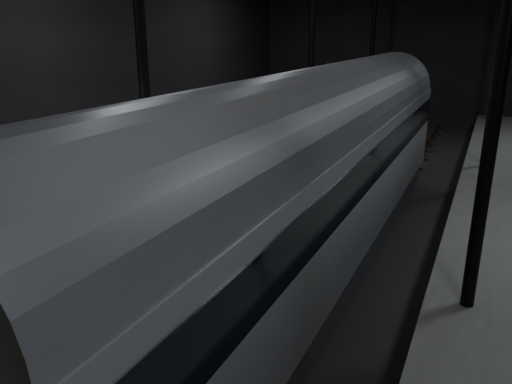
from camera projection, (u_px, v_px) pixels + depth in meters
The scene contains 6 objects.
ground at pixel (337, 244), 15.26m from camera, with size 44.00×44.00×0.00m, color black.
platform_left at pixel (138, 196), 18.15m from camera, with size 9.00×43.80×1.00m, color #4D4D4B.
tactile_strip at pixel (242, 198), 16.27m from camera, with size 0.50×43.80×0.01m, color #9C8D1C.
track at pixel (337, 242), 15.24m from camera, with size 2.40×43.00×0.24m.
train at pixel (317, 168), 12.44m from camera, with size 2.97×19.81×5.30m.
woman at pixel (127, 209), 12.87m from camera, with size 0.61×0.40×1.68m, color tan.
Camera 1 is at (3.74, -13.75, 6.20)m, focal length 35.00 mm.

